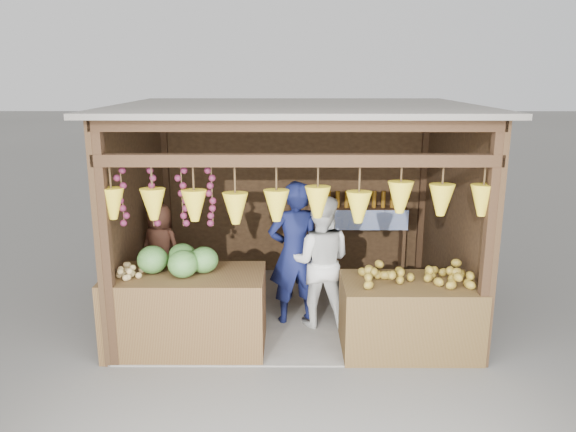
# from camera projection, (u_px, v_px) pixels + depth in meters

# --- Properties ---
(ground) EXTENTS (80.00, 80.00, 0.00)m
(ground) POSITION_uv_depth(u_px,v_px,m) (295.00, 309.00, 7.39)
(ground) COLOR #514F49
(ground) RESTS_ON ground
(stall_structure) EXTENTS (4.30, 3.30, 2.66)m
(stall_structure) POSITION_uv_depth(u_px,v_px,m) (293.00, 186.00, 6.94)
(stall_structure) COLOR slate
(stall_structure) RESTS_ON ground
(back_shelf) EXTENTS (1.25, 0.32, 1.32)m
(back_shelf) POSITION_uv_depth(u_px,v_px,m) (364.00, 221.00, 8.41)
(back_shelf) COLOR #382314
(back_shelf) RESTS_ON ground
(counter_left) EXTENTS (1.74, 0.85, 0.89)m
(counter_left) POSITION_uv_depth(u_px,v_px,m) (186.00, 311.00, 6.25)
(counter_left) COLOR #472C17
(counter_left) RESTS_ON ground
(counter_right) EXTENTS (1.49, 0.85, 0.80)m
(counter_right) POSITION_uv_depth(u_px,v_px,m) (409.00, 316.00, 6.23)
(counter_right) COLOR #473117
(counter_right) RESTS_ON ground
(stool) EXTENTS (0.29, 0.29, 0.27)m
(stool) POSITION_uv_depth(u_px,v_px,m) (164.00, 300.00, 7.34)
(stool) COLOR black
(stool) RESTS_ON ground
(man_standing) EXTENTS (0.74, 0.57, 1.79)m
(man_standing) POSITION_uv_depth(u_px,v_px,m) (295.00, 253.00, 6.82)
(man_standing) COLOR #121844
(man_standing) RESTS_ON ground
(woman_standing) EXTENTS (0.86, 0.71, 1.63)m
(woman_standing) POSITION_uv_depth(u_px,v_px,m) (320.00, 261.00, 6.77)
(woman_standing) COLOR silver
(woman_standing) RESTS_ON ground
(vendor_seated) EXTENTS (0.66, 0.55, 1.16)m
(vendor_seated) POSITION_uv_depth(u_px,v_px,m) (161.00, 248.00, 7.16)
(vendor_seated) COLOR brown
(vendor_seated) RESTS_ON stool
(melon_pile) EXTENTS (1.00, 0.50, 0.32)m
(melon_pile) POSITION_uv_depth(u_px,v_px,m) (179.00, 259.00, 6.14)
(melon_pile) COLOR #144813
(melon_pile) RESTS_ON counter_left
(tanfruit_pile) EXTENTS (0.34, 0.40, 0.13)m
(tanfruit_pile) POSITION_uv_depth(u_px,v_px,m) (130.00, 271.00, 6.03)
(tanfruit_pile) COLOR #A4824B
(tanfruit_pile) RESTS_ON counter_left
(mango_pile) EXTENTS (1.40, 0.64, 0.22)m
(mango_pile) POSITION_uv_depth(u_px,v_px,m) (415.00, 272.00, 6.12)
(mango_pile) COLOR #B45F18
(mango_pile) RESTS_ON counter_right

